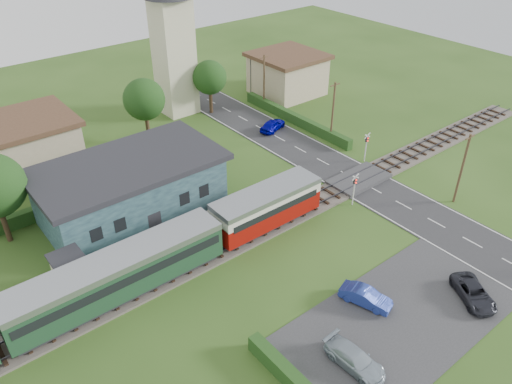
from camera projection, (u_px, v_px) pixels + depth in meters
ground at (299, 229)px, 43.22m from camera, size 120.00×120.00×0.00m
railway_track at (283, 217)px, 44.47m from camera, size 76.00×3.20×0.49m
road at (374, 189)px, 48.45m from camera, size 6.00×70.00×0.05m
car_park at (401, 318)px, 34.56m from camera, size 17.00×9.00×0.08m
crossing_deck at (359, 179)px, 49.65m from camera, size 6.20×3.40×0.45m
platform at (167, 243)px, 41.26m from camera, size 30.00×3.00×0.45m
equipment_hut at (69, 270)px, 36.23m from camera, size 2.30×2.30×2.55m
station_building at (131, 188)px, 43.70m from camera, size 16.00×9.00×5.30m
train at (75, 295)px, 33.49m from camera, size 43.20×2.90×3.40m
church_tower at (172, 31)px, 58.59m from camera, size 6.00×6.00×17.60m
house_west at (22, 146)px, 50.19m from camera, size 10.80×8.80×5.50m
house_east at (287, 73)px, 67.89m from camera, size 8.80×8.80×5.50m
hedge_roadside at (295, 119)px, 60.81m from camera, size 0.80×18.00×1.20m
hedge_station at (112, 186)px, 47.76m from camera, size 22.00×0.80×1.30m
tree_b at (144, 100)px, 54.49m from camera, size 4.60×4.60×7.34m
tree_c at (210, 78)px, 61.24m from camera, size 4.20×4.20×6.78m
utility_pole_b at (462, 168)px, 44.77m from camera, size 1.40×0.22×7.00m
utility_pole_c at (333, 111)px, 55.24m from camera, size 1.40×0.22×7.00m
utility_pole_d at (264, 81)px, 63.09m from camera, size 1.40×0.22×7.00m
crossing_signal_near at (355, 185)px, 45.15m from camera, size 0.84×0.28×3.28m
crossing_signal_far at (367, 143)px, 52.06m from camera, size 0.84×0.28×3.28m
streetlamp_east at (251, 72)px, 67.62m from camera, size 0.30×0.30×5.15m
car_on_road at (273, 125)px, 59.08m from camera, size 4.15×2.70×1.31m
car_park_blue at (366, 297)px, 35.38m from camera, size 2.43×3.96×1.23m
car_park_silver at (355, 359)px, 30.89m from camera, size 1.92×4.29×1.22m
car_park_dark at (474, 293)px, 35.76m from camera, size 3.74×4.54×1.15m
pedestrian_near at (242, 200)px, 44.55m from camera, size 0.72×0.58×1.74m
pedestrian_far at (79, 278)px, 36.23m from camera, size 0.68×0.83×1.58m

